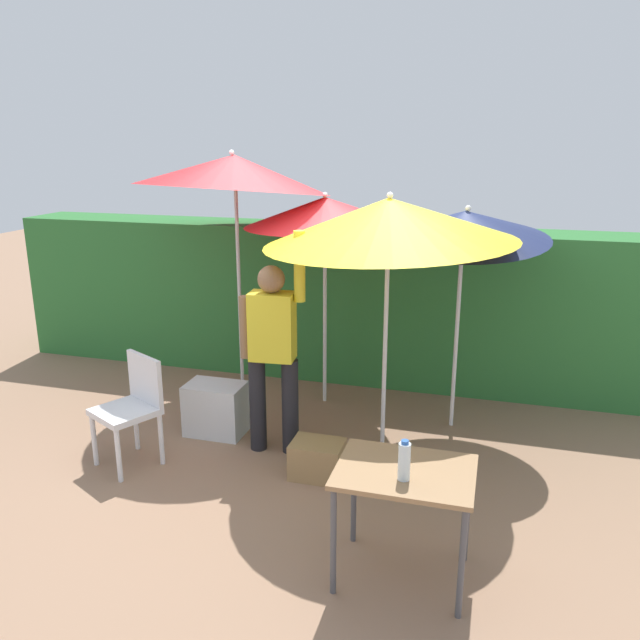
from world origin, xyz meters
name	(u,v)px	position (x,y,z in m)	size (l,w,h in m)	color
ground_plane	(310,455)	(0.00, 0.00, 0.00)	(24.00, 24.00, 0.00)	#937056
hedge_row	(362,303)	(0.00, 1.96, 0.83)	(8.00, 0.70, 1.66)	#2D7033
umbrella_rainbow	(325,212)	(-0.19, 1.14, 1.90)	(1.54, 1.53, 2.08)	silver
umbrella_orange	(465,226)	(1.11, 0.92, 1.85)	(1.44, 1.45, 2.08)	silver
umbrella_yellow	(389,221)	(0.56, 0.29, 1.95)	(2.00, 2.00, 2.18)	silver
umbrella_navy	(234,173)	(-1.10, 1.14, 2.25)	(1.91, 1.92, 2.54)	silver
person_vendor	(273,346)	(-0.32, 0.02, 0.93)	(0.56, 0.25, 1.88)	black
chair_plastic	(133,404)	(-1.34, -0.49, 0.51)	(0.59, 0.59, 0.89)	silver
cooler_box	(216,409)	(-0.93, 0.17, 0.23)	(0.52, 0.34, 0.47)	silver
crate_cardboard	(317,459)	(0.15, -0.31, 0.14)	(0.40, 0.30, 0.29)	#9E7A4C
folding_table	(405,483)	(0.97, -1.30, 0.63)	(0.80, 0.60, 0.72)	#4C4C51
bottle_water	(404,461)	(0.98, -1.41, 0.83)	(0.07, 0.07, 0.24)	silver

